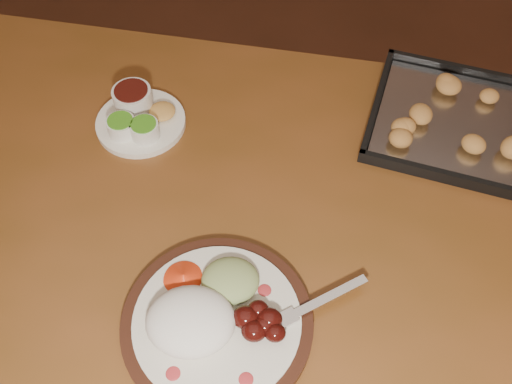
{
  "coord_description": "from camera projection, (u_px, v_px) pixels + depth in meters",
  "views": [
    {
      "loc": [
        0.17,
        -0.65,
        1.6
      ],
      "look_at": [
        0.14,
        -0.06,
        0.77
      ],
      "focal_mm": 40.0,
      "sensor_mm": 36.0,
      "label": 1
    }
  ],
  "objects": [
    {
      "name": "ground",
      "position": [
        209.0,
        324.0,
        1.69
      ],
      "size": [
        4.0,
        4.0,
        0.0
      ],
      "primitive_type": "plane",
      "color": "#582F1E",
      "rests_on": "ground"
    },
    {
      "name": "dining_table",
      "position": [
        265.0,
        247.0,
        1.09
      ],
      "size": [
        1.61,
        1.11,
        0.75
      ],
      "rotation": [
        0.0,
        0.0,
        -0.15
      ],
      "color": "brown",
      "rests_on": "ground"
    },
    {
      "name": "dinner_plate",
      "position": [
        213.0,
        318.0,
        0.88
      ],
      "size": [
        0.39,
        0.3,
        0.07
      ],
      "rotation": [
        0.0,
        0.0,
        0.12
      ],
      "color": "black",
      "rests_on": "dining_table"
    },
    {
      "name": "condiment_saucer",
      "position": [
        138.0,
        116.0,
        1.12
      ],
      "size": [
        0.18,
        0.18,
        0.06
      ],
      "rotation": [
        0.0,
        0.0,
        0.16
      ],
      "color": "white",
      "rests_on": "dining_table"
    },
    {
      "name": "baking_tray",
      "position": [
        478.0,
        126.0,
        1.12
      ],
      "size": [
        0.48,
        0.41,
        0.04
      ],
      "rotation": [
        0.0,
        0.0,
        -0.28
      ],
      "color": "black",
      "rests_on": "dining_table"
    }
  ]
}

